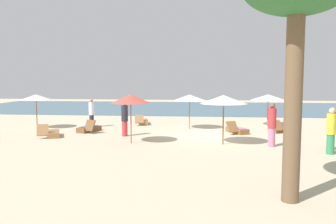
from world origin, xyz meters
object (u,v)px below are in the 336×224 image
at_px(lounger_3, 280,129).
at_px(person_4, 272,125).
at_px(umbrella_0, 224,99).
at_px(umbrella_2, 131,99).
at_px(person_3, 332,128).
at_px(lounger_2, 237,130).
at_px(person_2, 125,119).
at_px(person_1, 331,131).
at_px(umbrella_6, 190,98).
at_px(person_0, 91,113).
at_px(lounger_5, 143,122).
at_px(umbrella_1, 268,97).
at_px(lounger_0, 52,133).
at_px(lounger_1, 89,129).
at_px(umbrella_5, 36,97).

relative_size(lounger_3, person_4, 0.90).
bearing_deg(umbrella_0, umbrella_2, -177.86).
bearing_deg(person_3, lounger_2, 130.83).
bearing_deg(person_2, person_1, -20.53).
relative_size(umbrella_6, person_0, 1.17).
relative_size(lounger_5, person_0, 1.01).
relative_size(person_1, person_2, 1.01).
relative_size(lounger_2, person_3, 0.96).
bearing_deg(umbrella_2, lounger_2, 34.66).
bearing_deg(person_3, person_2, 165.16).
bearing_deg(person_2, person_3, -14.84).
height_order(person_2, person_3, person_2).
distance_m(umbrella_2, lounger_3, 9.04).
relative_size(umbrella_1, umbrella_6, 1.10).
bearing_deg(person_4, lounger_0, 172.03).
relative_size(person_1, person_3, 1.03).
height_order(lounger_3, person_1, person_1).
relative_size(umbrella_0, umbrella_1, 1.01).
bearing_deg(lounger_1, umbrella_5, 165.55).
xyz_separation_m(umbrella_1, umbrella_6, (-4.90, -1.87, 0.06)).
bearing_deg(lounger_1, lounger_2, 2.62).
bearing_deg(lounger_0, person_1, -12.57).
height_order(umbrella_1, umbrella_2, umbrella_2).
relative_size(umbrella_1, lounger_0, 1.28).
bearing_deg(person_0, umbrella_5, -163.85).
xyz_separation_m(umbrella_1, lounger_1, (-10.52, -3.59, -1.64)).
relative_size(umbrella_0, umbrella_6, 1.10).
xyz_separation_m(umbrella_6, lounger_0, (-6.99, -3.54, -1.71)).
bearing_deg(person_1, lounger_1, 157.88).
height_order(umbrella_2, person_3, umbrella_2).
bearing_deg(lounger_5, umbrella_1, 0.36).
xyz_separation_m(umbrella_0, lounger_5, (-4.91, 6.59, -1.91)).
xyz_separation_m(umbrella_5, person_0, (3.11, 0.90, -1.00)).
bearing_deg(person_1, umbrella_2, 170.02).
bearing_deg(lounger_3, lounger_0, -166.40).
xyz_separation_m(lounger_0, lounger_2, (9.67, 2.20, 0.01)).
xyz_separation_m(umbrella_0, person_3, (4.53, -0.73, -1.14)).
bearing_deg(umbrella_2, lounger_3, 29.43).
bearing_deg(lounger_5, umbrella_5, -156.43).
xyz_separation_m(lounger_2, person_3, (3.60, -4.16, 0.75)).
distance_m(umbrella_5, person_3, 16.19).
xyz_separation_m(lounger_1, person_4, (9.51, -3.34, 0.81)).
height_order(lounger_3, person_3, person_3).
bearing_deg(umbrella_0, lounger_5, 126.68).
bearing_deg(lounger_5, umbrella_2, -84.55).
bearing_deg(lounger_1, umbrella_6, 17.08).
bearing_deg(person_3, lounger_0, 171.57).
xyz_separation_m(umbrella_6, person_0, (-6.08, 0.09, -0.98)).
bearing_deg(person_1, person_0, 151.52).
height_order(umbrella_0, umbrella_5, umbrella_0).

